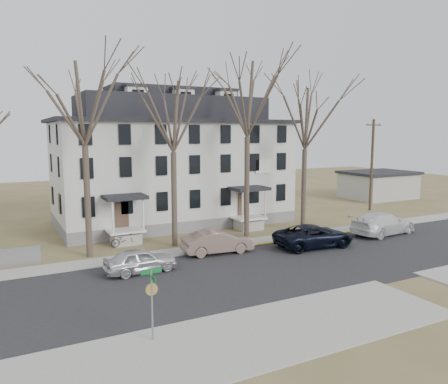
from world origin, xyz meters
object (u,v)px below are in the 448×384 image
tree_center (247,93)px  street_sign (152,294)px  bicycle_left (124,240)px  tree_far_left (83,97)px  car_white (383,224)px  car_tan (217,242)px  car_silver (141,261)px  tree_mid_left (173,111)px  tree_mid_right (306,114)px  car_navy (314,236)px  boarding_house (173,163)px  utility_pole_far (372,164)px

tree_center → street_sign: (-12.02, -13.29, -9.16)m
tree_center → bicycle_left: 14.20m
tree_far_left → car_white: bearing=-11.2°
car_tan → car_silver: bearing=110.1°
tree_mid_left → street_sign: size_ratio=4.31×
tree_mid_right → bicycle_left: bearing=174.7°
car_navy → car_white: bearing=-80.6°
tree_far_left → tree_mid_right: tree_far_left is taller
tree_mid_right → car_tan: 13.49m
boarding_house → car_tan: 12.36m
tree_mid_right → car_white: size_ratio=2.10×
tree_mid_right → utility_pole_far: (12.00, 4.20, -4.70)m
tree_far_left → utility_pole_far: bearing=8.1°
tree_mid_left → car_navy: (8.66, -4.95, -8.80)m
tree_mid_left → tree_mid_right: same height
tree_far_left → tree_mid_right: 17.52m
tree_center → car_white: size_ratio=2.42×
tree_far_left → tree_mid_left: bearing=0.0°
tree_mid_left → utility_pole_far: size_ratio=1.34×
car_navy → bicycle_left: bearing=67.2°
boarding_house → car_tan: boarding_house is taller
boarding_house → bicycle_left: 10.50m
boarding_house → bicycle_left: (-6.36, -6.77, -4.89)m
tree_far_left → utility_pole_far: (29.50, 4.20, -5.44)m
tree_far_left → utility_pole_far: 30.29m
bicycle_left → tree_mid_right: bearing=-99.0°
boarding_house → tree_center: (3.00, -8.15, 5.71)m
utility_pole_far → tree_far_left: bearing=-171.9°
tree_far_left → car_navy: size_ratio=2.38×
tree_center → tree_far_left: bearing=180.0°
tree_mid_left → car_tan: tree_mid_left is taller
car_white → tree_mid_right: bearing=39.5°
tree_mid_right → tree_center: bearing=180.0°
tree_mid_left → car_navy: bearing=-29.8°
tree_far_left → tree_mid_left: (6.00, 0.00, -0.74)m
tree_mid_right → car_silver: size_ratio=3.02×
boarding_house → tree_mid_left: size_ratio=1.63×
tree_mid_left → utility_pole_far: bearing=10.1°
boarding_house → utility_pole_far: size_ratio=2.19×
tree_center → car_navy: bearing=-61.8°
boarding_house → tree_center: tree_center is taller
utility_pole_far → car_white: bearing=-130.8°
tree_mid_left → bicycle_left: tree_mid_left is taller
tree_mid_right → bicycle_left: size_ratio=6.80×
utility_pole_far → street_sign: (-29.52, -17.49, -2.98)m
tree_center → bicycle_left: (-9.36, 1.38, -10.59)m
utility_pole_far → car_tan: size_ratio=1.98×
boarding_house → bicycle_left: size_ratio=11.11×
tree_mid_right → street_sign: 23.29m
tree_far_left → car_navy: (14.66, -4.95, -9.54)m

